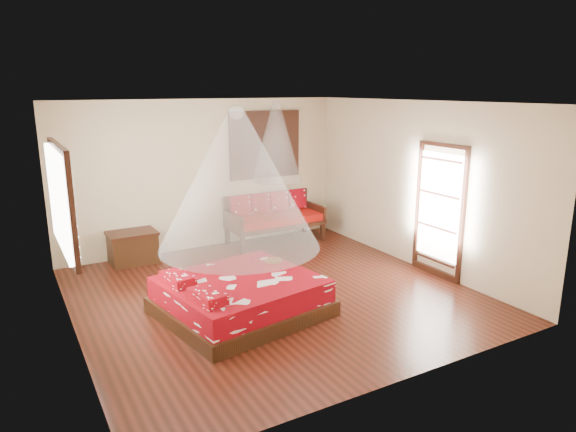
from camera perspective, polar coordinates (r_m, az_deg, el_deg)
name	(u,v)px	position (r m, az deg, el deg)	size (l,w,h in m)	color
room	(272,202)	(7.35, -1.82, 1.52)	(5.54, 5.54, 2.84)	black
bed	(240,296)	(7.06, -5.37, -8.89)	(2.28, 2.12, 0.63)	black
daybed	(273,216)	(10.19, -1.63, 0.02)	(1.89, 0.84, 0.97)	black
storage_chest	(133,247)	(9.40, -16.86, -3.33)	(0.83, 0.61, 0.56)	black
shutter_panel	(265,145)	(10.24, -2.57, 7.92)	(1.52, 0.06, 1.32)	black
window_left	(64,199)	(6.71, -23.65, 1.73)	(0.10, 1.74, 1.34)	black
glazed_door	(439,211)	(8.57, 16.44, 0.49)	(0.08, 1.02, 2.16)	black
wine_tray	(274,258)	(7.59, -1.58, -4.69)	(0.26, 0.26, 0.21)	brown
mosquito_net_main	(238,180)	(6.61, -5.57, 4.02)	(2.12, 2.12, 1.80)	white
mosquito_net_daybed	(276,142)	(9.81, -1.32, 8.25)	(0.94, 0.94, 1.50)	white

